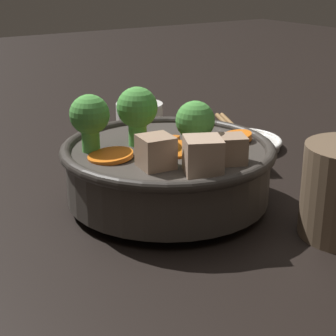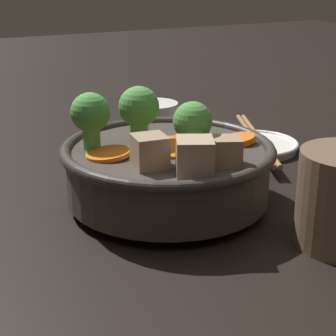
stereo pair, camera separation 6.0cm
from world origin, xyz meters
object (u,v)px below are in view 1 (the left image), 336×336
at_px(side_saucer, 240,142).
at_px(tea_cup, 140,125).
at_px(chopsticks_pair, 240,136).
at_px(stirfry_bowl, 167,165).

bearing_deg(side_saucer, tea_cup, -121.73).
relative_size(tea_cup, chopsticks_pair, 0.29).
bearing_deg(tea_cup, side_saucer, 58.27).
height_order(stirfry_bowl, chopsticks_pair, stirfry_bowl).
distance_m(stirfry_bowl, chopsticks_pair, 0.23).
xyz_separation_m(side_saucer, chopsticks_pair, (0.00, 0.00, 0.01)).
bearing_deg(chopsticks_pair, stirfry_bowl, -60.49).
distance_m(stirfry_bowl, side_saucer, 0.23).
bearing_deg(side_saucer, stirfry_bowl, -60.49).
relative_size(side_saucer, chopsticks_pair, 0.53).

